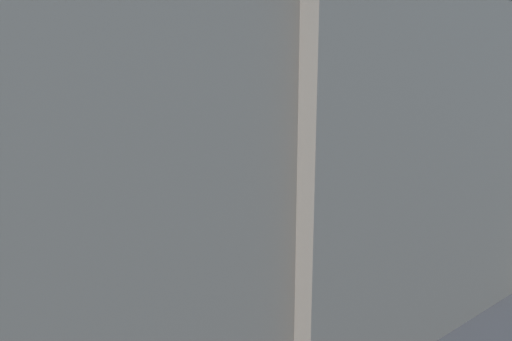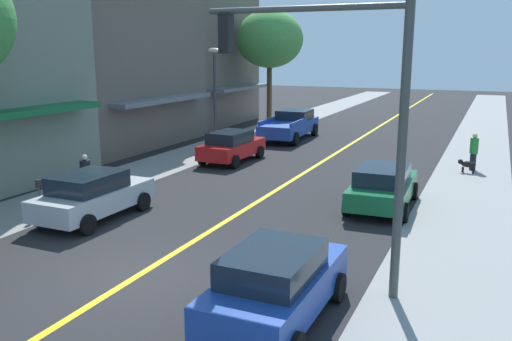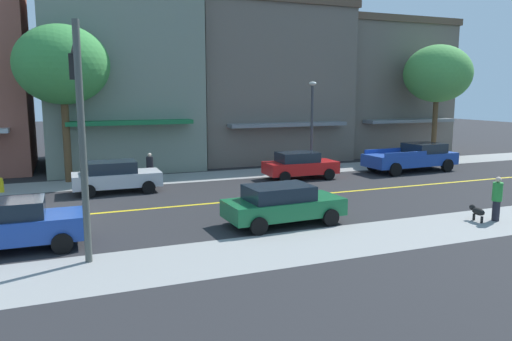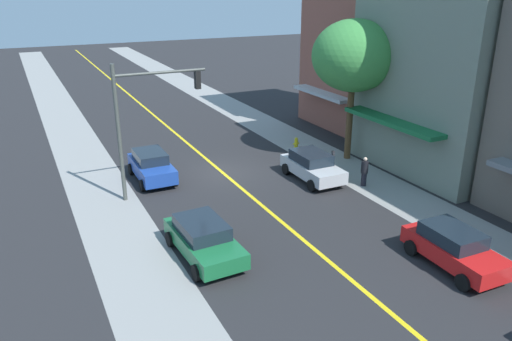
{
  "view_description": "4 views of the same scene",
  "coord_description": "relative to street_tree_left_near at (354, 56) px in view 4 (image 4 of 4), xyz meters",
  "views": [
    {
      "loc": [
        -25.67,
        26.63,
        7.51
      ],
      "look_at": [
        -2.35,
        8.99,
        2.12
      ],
      "focal_mm": 30.05,
      "sensor_mm": 36.0,
      "label": 1
    },
    {
      "loc": [
        7.66,
        -10.03,
        5.39
      ],
      "look_at": [
        0.22,
        6.6,
        1.32
      ],
      "focal_mm": 37.74,
      "sensor_mm": 36.0,
      "label": 2
    },
    {
      "loc": [
        20.3,
        0.9,
        4.88
      ],
      "look_at": [
        -0.9,
        9.36,
        1.2
      ],
      "focal_mm": 34.04,
      "sensor_mm": 36.0,
      "label": 3
    },
    {
      "loc": [
        10.15,
        25.04,
        10.34
      ],
      "look_at": [
        0.47,
        5.37,
        2.03
      ],
      "focal_mm": 34.85,
      "sensor_mm": 36.0,
      "label": 4
    }
  ],
  "objects": [
    {
      "name": "fire_hydrant",
      "position": [
        1.85,
        -3.15,
        -5.95
      ],
      "size": [
        0.44,
        0.24,
        0.74
      ],
      "color": "yellow",
      "rests_on": "ground"
    },
    {
      "name": "blue_sedan_right_curb",
      "position": [
        11.98,
        -1.81,
        -5.48
      ],
      "size": [
        2.01,
        4.18,
        1.6
      ],
      "rotation": [
        0.0,
        0.0,
        1.56
      ],
      "color": "#1E429E",
      "rests_on": "ground"
    },
    {
      "name": "sidewalk_left",
      "position": [
        1.1,
        -1.07,
        -6.31
      ],
      "size": [
        3.23,
        126.0,
        0.01
      ],
      "primitive_type": "cube",
      "color": "gray",
      "rests_on": "ground"
    },
    {
      "name": "sidewalk_right",
      "position": [
        14.95,
        -1.07,
        -6.31
      ],
      "size": [
        3.23,
        126.0,
        0.01
      ],
      "primitive_type": "cube",
      "color": "gray",
      "rests_on": "ground"
    },
    {
      "name": "green_sedan_right_curb",
      "position": [
        12.31,
        7.28,
        -5.53
      ],
      "size": [
        2.23,
        4.49,
        1.49
      ],
      "rotation": [
        0.0,
        0.0,
        1.61
      ],
      "color": "#196638",
      "rests_on": "ground"
    },
    {
      "name": "traffic_light_mast",
      "position": [
        12.63,
        0.32,
        -1.84
      ],
      "size": [
        4.63,
        0.32,
        6.84
      ],
      "rotation": [
        0.0,
        0.0,
        3.14
      ],
      "color": "#474C47",
      "rests_on": "ground"
    },
    {
      "name": "street_tree_left_near",
      "position": [
        0.0,
        0.0,
        0.0
      ],
      "size": [
        4.95,
        4.95,
        8.45
      ],
      "color": "brown",
      "rests_on": "ground"
    },
    {
      "name": "silver_sedan_left_curb",
      "position": [
        3.94,
        2.12,
        -5.51
      ],
      "size": [
        2.06,
        4.2,
        1.56
      ],
      "rotation": [
        0.0,
        0.0,
        1.57
      ],
      "color": "#B7BABF",
      "rests_on": "ground"
    },
    {
      "name": "red_sedan_left_curb",
      "position": [
        3.93,
        12.25,
        -5.51
      ],
      "size": [
        2.06,
        4.18,
        1.54
      ],
      "rotation": [
        0.0,
        0.0,
        1.54
      ],
      "color": "red",
      "rests_on": "ground"
    },
    {
      "name": "brick_apartment_block",
      "position": [
        -6.44,
        -6.02,
        0.62
      ],
      "size": [
        9.27,
        8.37,
        13.85
      ],
      "rotation": [
        0.0,
        0.0,
        -1.57
      ],
      "color": "#935142",
      "rests_on": "ground"
    },
    {
      "name": "parking_meter",
      "position": [
        2.21,
        1.58,
        -5.48
      ],
      "size": [
        0.12,
        0.18,
        1.26
      ],
      "color": "#4C4C51",
      "rests_on": "ground"
    },
    {
      "name": "pale_office_building",
      "position": [
        -6.44,
        3.49,
        -0.44
      ],
      "size": [
        12.68,
        9.59,
        11.72
      ],
      "rotation": [
        0.0,
        0.0,
        -1.57
      ],
      "color": "gray",
      "rests_on": "ground"
    },
    {
      "name": "road_centerline_stripe",
      "position": [
        8.03,
        -1.07,
        -6.31
      ],
      "size": [
        0.2,
        126.0,
        0.0
      ],
      "primitive_type": "cube",
      "color": "yellow",
      "rests_on": "ground"
    },
    {
      "name": "ground_plane",
      "position": [
        8.03,
        -1.07,
        -6.31
      ],
      "size": [
        140.0,
        140.0,
        0.0
      ],
      "primitive_type": "plane",
      "color": "#262628"
    },
    {
      "name": "pedestrian_black_shirt",
      "position": [
        1.91,
        4.13,
        -5.46
      ],
      "size": [
        0.39,
        0.39,
        1.63
      ],
      "rotation": [
        0.0,
        0.0,
        4.25
      ],
      "color": "black",
      "rests_on": "ground"
    }
  ]
}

